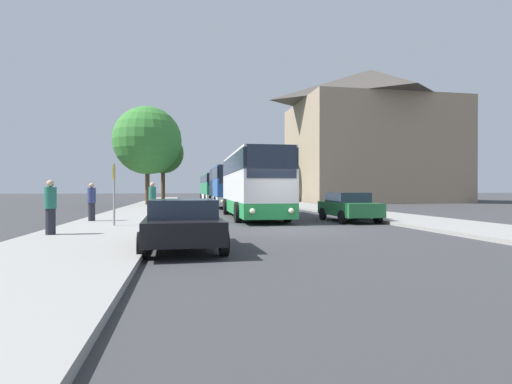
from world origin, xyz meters
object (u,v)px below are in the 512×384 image
Objects in this scene: bus_middle at (226,186)px; parked_car_left_curb at (182,223)px; bus_front at (253,184)px; tree_left_far at (163,153)px; pedestrian_waiting_near at (92,202)px; parked_car_right_near at (348,206)px; pedestrian_waiting_far at (152,200)px; tree_right_near at (277,166)px; tree_left_near at (147,141)px; bus_rear at (213,187)px; bus_stop_sign at (114,187)px; pedestrian_walking_back at (50,207)px.

bus_middle reaches higher than parked_car_left_curb.
bus_middle is at bearing 90.81° from bus_front.
bus_front is 21.44m from tree_left_far.
bus_middle reaches higher than pedestrian_waiting_near.
parked_car_right_near is 9.71m from pedestrian_waiting_far.
tree_right_near is at bearing -9.62° from pedestrian_waiting_near.
tree_left_near reaches higher than bus_middle.
bus_rear reaches higher than pedestrian_waiting_far.
tree_left_far reaches higher than tree_right_near.
pedestrian_waiting_near is 0.24× the size of tree_left_far.
bus_front is 4.33× the size of bus_stop_sign.
pedestrian_walking_back is 38.89m from tree_right_near.
bus_middle is 25.57m from parked_car_left_curb.
pedestrian_waiting_near is at bearing 162.71° from pedestrian_walking_back.
parked_car_left_curb is (-3.86, -11.32, -1.18)m from bus_front.
bus_stop_sign is 3.94m from pedestrian_waiting_far.
pedestrian_waiting_near reaches higher than parked_car_right_near.
bus_stop_sign is 1.42× the size of pedestrian_waiting_near.
bus_rear is 1.20× the size of tree_left_near.
parked_car_left_curb is at bearing -136.29° from pedestrian_waiting_near.
parked_car_left_curb is at bearing 44.32° from parked_car_right_near.
tree_left_far is at bearing -123.61° from bus_rear.
bus_stop_sign is (-10.75, -1.97, 0.93)m from parked_car_right_near.
tree_left_near reaches higher than bus_front.
bus_middle is 4.41× the size of bus_stop_sign.
tree_left_far is 1.11× the size of tree_right_near.
bus_front is 1.62× the size of tree_right_near.
tree_left_near is 3.38m from tree_left_far.
pedestrian_waiting_near is 33.85m from tree_right_near.
pedestrian_waiting_near is at bearing -3.15° from parked_car_right_near.
pedestrian_walking_back is (-2.65, -6.68, -0.03)m from pedestrian_waiting_far.
pedestrian_walking_back is at bearing -114.00° from tree_right_near.
bus_middle reaches higher than parked_car_right_near.
tree_left_near is at bearing 16.09° from pedestrian_waiting_near.
pedestrian_waiting_near is (-12.16, 0.66, 0.27)m from parked_car_right_near.
pedestrian_waiting_far is at bearing -101.09° from bus_rear.
pedestrian_waiting_far is at bearing 141.48° from pedestrian_walking_back.
parked_car_right_near is 0.57× the size of tree_left_far.
tree_left_near is (-7.20, 17.35, 4.37)m from bus_front.
parked_car_left_curb is 9.49m from pedestrian_waiting_near.
tree_right_near is (13.10, 28.70, 3.48)m from pedestrian_waiting_far.
bus_stop_sign is 1.37× the size of pedestrian_waiting_far.
bus_middle is (0.01, 13.92, -0.01)m from bus_front.
bus_front is 0.95× the size of bus_rear.
pedestrian_waiting_far is at bearing -161.62° from bus_front.
tree_right_near is at bearing 32.84° from tree_left_near.
pedestrian_walking_back is at bearing -162.21° from pedestrian_waiting_near.
pedestrian_waiting_near reaches higher than parked_car_left_curb.
tree_right_near reaches higher than parked_car_right_near.
bus_stop_sign is 3.37m from pedestrian_walking_back.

